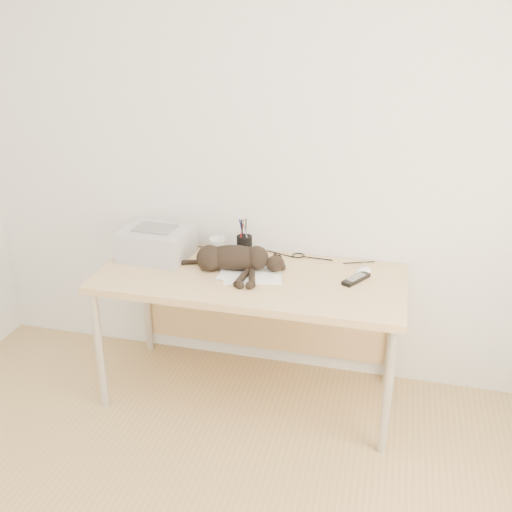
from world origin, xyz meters
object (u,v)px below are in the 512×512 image
(printer, at_px, (156,243))
(cat, at_px, (231,259))
(desk, at_px, (254,291))
(mouse, at_px, (364,269))
(mug, at_px, (218,246))
(pen_cup, at_px, (244,246))

(printer, bearing_deg, cat, -9.28)
(desk, relative_size, mouse, 13.49)
(cat, distance_m, mug, 0.25)
(mug, xyz_separation_m, pen_cup, (0.16, 0.00, 0.02))
(pen_cup, distance_m, mouse, 0.67)
(mug, bearing_deg, printer, -157.71)
(desk, distance_m, printer, 0.61)
(cat, relative_size, mug, 6.53)
(printer, distance_m, mouse, 1.15)
(cat, height_order, mug, cat)
(cat, xyz_separation_m, mug, (-0.14, 0.21, -0.02))
(mouse, bearing_deg, cat, -148.72)
(mouse, bearing_deg, printer, -157.10)
(printer, distance_m, pen_cup, 0.49)
(desk, relative_size, cat, 2.48)
(desk, xyz_separation_m, cat, (-0.11, -0.05, 0.20))
(desk, bearing_deg, printer, 177.33)
(cat, distance_m, pen_cup, 0.21)
(desk, height_order, printer, printer)
(desk, bearing_deg, mouse, 9.37)
(printer, height_order, mouse, printer)
(desk, height_order, pen_cup, pen_cup)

